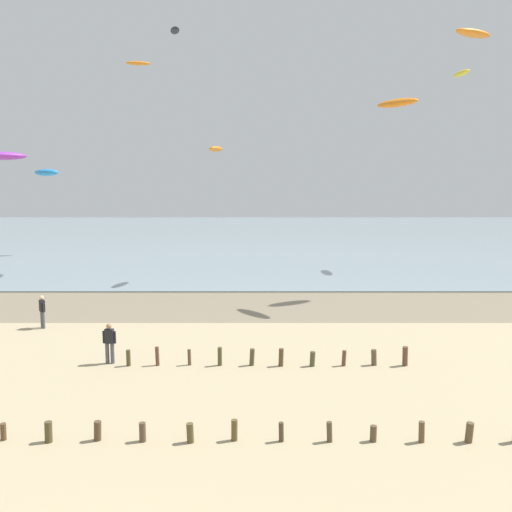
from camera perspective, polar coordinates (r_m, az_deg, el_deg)
name	(u,v)px	position (r m, az deg, el deg)	size (l,w,h in m)	color
wet_sand_strip	(194,306)	(34.40, -6.31, -5.06)	(120.00, 7.97, 0.01)	#84755B
sea	(226,237)	(72.80, -3.03, 1.94)	(160.00, 70.00, 0.10)	#7F939E
groyne_mid	(283,432)	(17.40, 2.77, -17.40)	(18.02, 0.36, 0.66)	brown
groyne_far	(283,357)	(23.66, 2.71, -10.22)	(11.67, 0.35, 0.83)	#4C4329
person_mid_beach	(41,311)	(31.14, -20.99, -5.21)	(0.39, 0.48, 1.71)	#4C4C56
person_by_waterline	(108,342)	(24.52, -14.77, -8.46)	(0.57, 0.24, 1.71)	#4C4C56
kite_aloft_0	(472,33)	(41.24, 21.05, 20.34)	(3.10, 0.99, 0.50)	orange
kite_aloft_1	(45,172)	(45.72, -20.64, 7.94)	(3.35, 1.07, 0.54)	#2384D1
kite_aloft_2	(137,63)	(60.75, -11.99, 18.59)	(2.44, 0.78, 0.39)	orange
kite_aloft_4	(460,73)	(51.87, 20.02, 17.01)	(2.68, 0.86, 0.43)	yellow
kite_aloft_5	(215,149)	(41.75, -4.23, 10.77)	(2.40, 0.77, 0.38)	orange
kite_aloft_7	(396,103)	(35.26, 14.02, 14.84)	(2.94, 0.94, 0.47)	orange
kite_aloft_8	(174,30)	(49.11, -8.36, 21.71)	(2.07, 0.66, 0.33)	black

